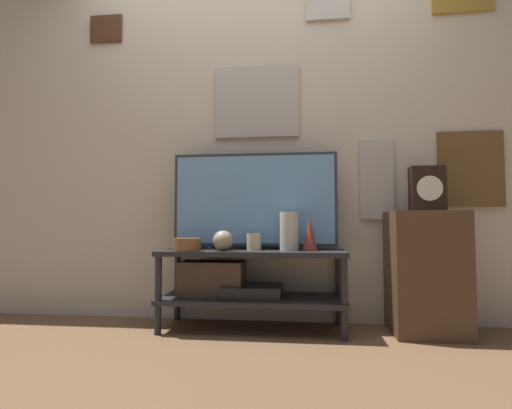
% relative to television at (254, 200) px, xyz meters
% --- Properties ---
extents(ground_plane, '(12.00, 12.00, 0.00)m').
position_rel_television_xyz_m(ground_plane, '(0.00, -0.34, -0.80)').
color(ground_plane, brown).
extents(wall_back, '(6.40, 0.08, 2.70)m').
position_rel_television_xyz_m(wall_back, '(0.02, 0.17, 0.55)').
color(wall_back, beige).
rests_on(wall_back, ground_plane).
extents(media_console, '(1.13, 0.42, 0.48)m').
position_rel_television_xyz_m(media_console, '(-0.08, -0.09, -0.50)').
color(media_console, '#232326').
rests_on(media_console, ground_plane).
extents(television, '(1.05, 0.05, 0.62)m').
position_rel_television_xyz_m(television, '(0.00, 0.00, 0.00)').
color(television, '#333338').
rests_on(television, media_console).
extents(vase_round_glass, '(0.12, 0.12, 0.12)m').
position_rel_television_xyz_m(vase_round_glass, '(-0.16, -0.19, -0.26)').
color(vase_round_glass, tan).
rests_on(vase_round_glass, media_console).
extents(vase_tall_ceramic, '(0.11, 0.11, 0.23)m').
position_rel_television_xyz_m(vase_tall_ceramic, '(0.23, -0.11, -0.20)').
color(vase_tall_ceramic, beige).
rests_on(vase_tall_ceramic, media_console).
extents(vase_slim_bronze, '(0.09, 0.09, 0.20)m').
position_rel_television_xyz_m(vase_slim_bronze, '(0.35, -0.12, -0.22)').
color(vase_slim_bronze, brown).
rests_on(vase_slim_bronze, media_console).
extents(vase_wide_bowl, '(0.17, 0.17, 0.08)m').
position_rel_television_xyz_m(vase_wide_bowl, '(-0.38, -0.21, -0.28)').
color(vase_wide_bowl, brown).
rests_on(vase_wide_bowl, media_console).
extents(candle_jar, '(0.09, 0.09, 0.10)m').
position_rel_television_xyz_m(candle_jar, '(0.01, -0.08, -0.27)').
color(candle_jar, beige).
rests_on(candle_jar, media_console).
extents(side_table, '(0.41, 0.38, 0.72)m').
position_rel_television_xyz_m(side_table, '(1.03, -0.07, -0.44)').
color(side_table, '#513823').
rests_on(side_table, ground_plane).
extents(mantel_clock, '(0.20, 0.11, 0.27)m').
position_rel_television_xyz_m(mantel_clock, '(1.06, -0.03, 0.05)').
color(mantel_clock, black).
rests_on(mantel_clock, side_table).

